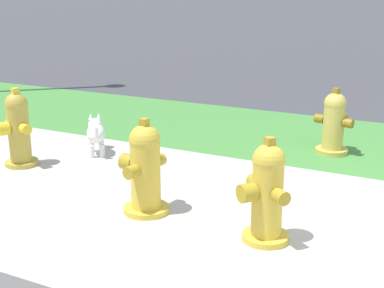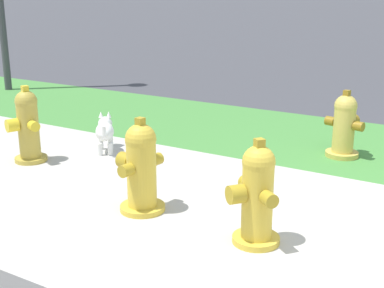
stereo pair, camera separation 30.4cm
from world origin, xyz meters
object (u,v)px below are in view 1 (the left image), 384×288
object	(u,v)px
fire_hydrant_mid_block	(334,123)
small_white_dog	(96,133)
fire_hydrant_by_grass_verge	(267,193)
fire_hydrant_near_corner	(145,169)
fire_hydrant_across_street	(18,130)

from	to	relation	value
fire_hydrant_mid_block	small_white_dog	bearing A→B (deg)	-140.31
fire_hydrant_by_grass_verge	fire_hydrant_near_corner	xyz separation A→B (m)	(-0.93, 0.04, 0.00)
fire_hydrant_near_corner	fire_hydrant_across_street	bearing A→B (deg)	83.61
fire_hydrant_mid_block	fire_hydrant_near_corner	size ratio (longest dim) A/B	0.92
fire_hydrant_by_grass_verge	fire_hydrant_across_street	world-z (taller)	fire_hydrant_across_street
fire_hydrant_near_corner	small_white_dog	size ratio (longest dim) A/B	1.75
fire_hydrant_near_corner	small_white_dog	world-z (taller)	fire_hydrant_near_corner
fire_hydrant_near_corner	fire_hydrant_mid_block	bearing A→B (deg)	-16.08
fire_hydrant_by_grass_verge	fire_hydrant_across_street	xyz separation A→B (m)	(-2.51, 0.43, 0.01)
fire_hydrant_across_street	small_white_dog	distance (m)	0.74
fire_hydrant_across_street	small_white_dog	xyz separation A→B (m)	(0.40, 0.61, -0.13)
fire_hydrant_across_street	fire_hydrant_mid_block	size ratio (longest dim) A/B	1.11
small_white_dog	fire_hydrant_across_street	bearing A→B (deg)	108.67
fire_hydrant_across_street	fire_hydrant_near_corner	xyz separation A→B (m)	(1.58, -0.38, -0.01)
fire_hydrant_by_grass_verge	small_white_dog	distance (m)	2.35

